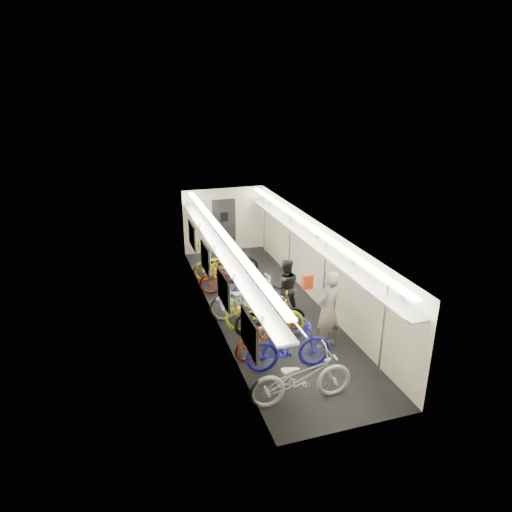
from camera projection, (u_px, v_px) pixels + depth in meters
train_car_shell at (247, 247)px, 12.82m from camera, size 10.00×10.00×10.00m
bicycle_0 at (301, 377)px, 8.96m from camera, size 2.14×0.81×1.11m
bicycle_1 at (289, 346)px, 9.97m from camera, size 1.99×0.74×1.17m
bicycle_2 at (265, 332)px, 10.70m from camera, size 1.96×1.37×0.98m
bicycle_3 at (270, 315)px, 11.34m from camera, size 1.88×0.69×1.10m
bicycle_4 at (264, 314)px, 11.47m from camera, size 2.12×1.47×1.06m
bicycle_5 at (254, 295)px, 12.39m from camera, size 1.92×0.65×1.14m
bicycle_6 at (249, 301)px, 12.11m from camera, size 2.23×1.21×1.11m
bicycle_7 at (244, 293)px, 12.69m from camera, size 1.66×0.79×0.96m
bicycle_8 at (231, 278)px, 13.61m from camera, size 2.02×1.18×1.00m
bicycle_9 at (233, 262)px, 14.88m from camera, size 1.70×0.80×0.98m
bicycle_10 at (223, 265)px, 14.62m from camera, size 2.01×1.07×1.00m
passenger_near at (328, 310)px, 10.67m from camera, size 0.84×0.71×1.97m
passenger_mid at (285, 287)px, 12.32m from camera, size 0.88×0.74×1.60m
backpack at (308, 282)px, 11.48m from camera, size 0.26×0.15×0.38m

